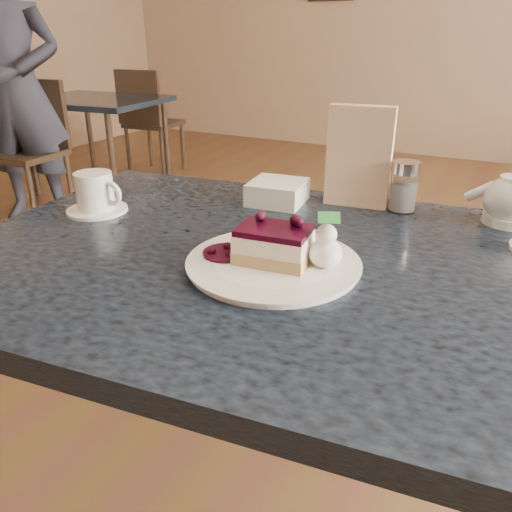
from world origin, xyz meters
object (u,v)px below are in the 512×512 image
at_px(dessert_plate, 273,264).
at_px(bg_table_far_left, 105,183).
at_px(cheesecake_slice, 274,245).
at_px(main_table, 282,294).
at_px(patron, 18,90).
at_px(coffee_set, 96,194).

xyz_separation_m(dessert_plate, bg_table_far_left, (-2.60, 2.22, -0.76)).
bearing_deg(dessert_plate, cheesecake_slice, -135.00).
bearing_deg(cheesecake_slice, main_table, 90.00).
height_order(main_table, dessert_plate, dessert_plate).
bearing_deg(main_table, bg_table_far_left, 133.92).
relative_size(bg_table_far_left, patron, 1.04).
distance_m(dessert_plate, bg_table_far_left, 3.50).
bearing_deg(cheesecake_slice, patron, 142.87).
bearing_deg(dessert_plate, main_table, 96.26).
relative_size(main_table, patron, 0.81).
distance_m(main_table, dessert_plate, 0.11).
height_order(cheesecake_slice, bg_table_far_left, cheesecake_slice).
xyz_separation_m(coffee_set, patron, (-2.09, 1.47, 0.00)).
bearing_deg(main_table, cheesecake_slice, -90.00).
relative_size(main_table, coffee_set, 9.25).
bearing_deg(coffee_set, main_table, -3.06).
height_order(main_table, coffee_set, coffee_set).
bearing_deg(coffee_set, bg_table_far_left, 134.39).
xyz_separation_m(main_table, patron, (-2.59, 1.50, 0.13)).
relative_size(dessert_plate, bg_table_far_left, 0.17).
distance_m(main_table, cheesecake_slice, 0.14).
xyz_separation_m(main_table, bg_table_far_left, (-2.60, 2.16, -0.67)).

